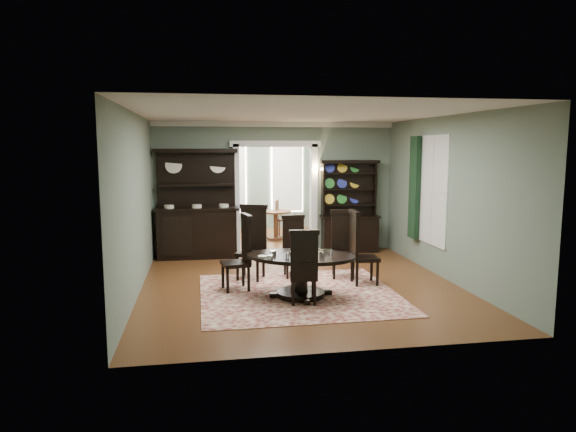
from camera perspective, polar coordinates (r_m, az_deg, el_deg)
name	(u,v)px	position (r m, az deg, el deg)	size (l,w,h in m)	color
room	(300,197)	(8.92, 1.30, 2.17)	(5.51, 6.01, 3.01)	#5C2F18
parlor	(262,180)	(14.33, -2.88, 4.02)	(3.51, 3.50, 3.01)	#5C2F18
doorway_trim	(275,183)	(11.82, -1.42, 3.73)	(2.08, 0.25, 2.57)	silver
right_window	(424,189)	(10.59, 14.85, 2.92)	(0.15, 1.47, 2.12)	white
wall_sconce	(317,171)	(11.83, 3.26, 5.05)	(0.27, 0.21, 0.21)	#C97E35
rug	(299,294)	(8.64, 1.22, -8.65)	(3.23, 3.00, 0.01)	maroon
dining_table	(301,268)	(8.38, 1.44, -5.76)	(2.07, 2.07, 0.70)	black
centerpiece	(297,250)	(8.40, 0.95, -3.84)	(1.23, 0.79, 0.20)	silver
chair_far_left	(252,240)	(9.56, -3.98, -2.65)	(0.66, 0.64, 1.38)	black
chair_far_mid	(294,244)	(9.70, 0.65, -3.16)	(0.45, 0.41, 1.16)	black
chair_far_right	(343,242)	(9.71, 6.15, -2.87)	(0.55, 0.53, 1.26)	black
chair_end_left	(242,250)	(8.78, -5.18, -3.82)	(0.53, 0.55, 1.31)	black
chair_end_right	(359,246)	(9.16, 7.86, -3.30)	(0.49, 0.51, 1.33)	black
chair_near	(304,266)	(7.91, 1.77, -5.52)	(0.49, 0.47, 1.19)	black
sideboard	(197,220)	(11.51, -10.07, -0.41)	(1.83, 0.68, 2.40)	black
welsh_dresser	(349,219)	(12.05, 6.83, -0.29)	(1.40, 0.60, 2.13)	black
parlor_table	(275,221)	(13.51, -1.40, -0.54)	(0.82, 0.82, 0.76)	#5C2E1A
parlor_chair_left	(252,222)	(13.65, -4.04, -0.62)	(0.41, 0.40, 0.86)	#5C2E1A
parlor_chair_right	(281,217)	(13.88, -0.74, -0.15)	(0.47, 0.46, 1.00)	#5C2E1A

